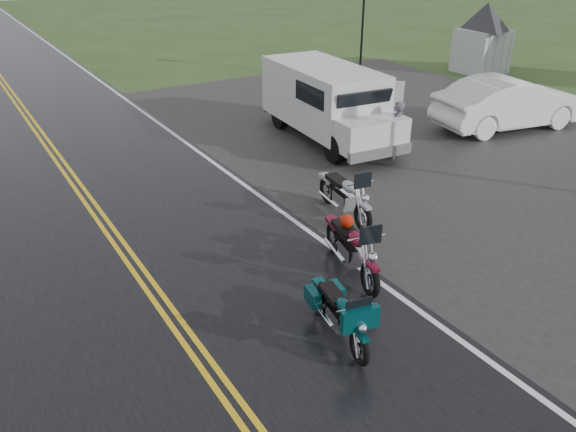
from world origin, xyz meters
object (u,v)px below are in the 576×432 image
at_px(van_white, 336,124).
at_px(lamp_post_far_right, 362,32).
at_px(motorcycle_red, 371,266).
at_px(person_at_van, 396,131).
at_px(motorcycle_silver, 364,207).
at_px(sedan_white, 509,104).
at_px(motorcycle_teal, 360,336).
at_px(visitor_center, 486,21).

distance_m(van_white, lamp_post_far_right, 11.22).
height_order(motorcycle_red, person_at_van, person_at_van).
distance_m(motorcycle_silver, sedan_white, 9.64).
bearing_deg(motorcycle_teal, motorcycle_red, 56.82).
distance_m(motorcycle_silver, van_white, 4.41).
bearing_deg(motorcycle_teal, visitor_center, 47.71).
bearing_deg(visitor_center, sedan_white, -133.23).
bearing_deg(motorcycle_silver, lamp_post_far_right, 59.86).
relative_size(person_at_van, sedan_white, 0.32).
distance_m(van_white, sedan_white, 6.98).
distance_m(visitor_center, van_white, 14.54).
relative_size(motorcycle_red, sedan_white, 0.44).
xyz_separation_m(visitor_center, motorcycle_silver, (-15.21, -9.96, -1.72)).
bearing_deg(sedan_white, motorcycle_silver, 120.90).
bearing_deg(visitor_center, van_white, -155.12).
relative_size(motorcycle_silver, sedan_white, 0.44).
distance_m(motorcycle_teal, lamp_post_far_right, 19.87).
bearing_deg(lamp_post_far_right, visitor_center, -21.21).
relative_size(motorcycle_silver, lamp_post_far_right, 0.56).
relative_size(visitor_center, van_white, 2.66).
xyz_separation_m(motorcycle_red, motorcycle_teal, (-1.30, -1.33, -0.12)).
bearing_deg(person_at_van, visitor_center, 174.89).
xyz_separation_m(visitor_center, motorcycle_red, (-16.67, -11.98, -1.71)).
relative_size(visitor_center, motorcycle_red, 6.87).
bearing_deg(person_at_van, sedan_white, 146.13).
relative_size(motorcycle_red, lamp_post_far_right, 0.56).
height_order(van_white, person_at_van, van_white).
bearing_deg(motorcycle_silver, motorcycle_red, -117.69).
distance_m(motorcycle_teal, person_at_van, 9.27).
xyz_separation_m(motorcycle_teal, motorcycle_silver, (2.76, 3.35, 0.11)).
bearing_deg(motorcycle_silver, visitor_center, 41.41).
height_order(visitor_center, lamp_post_far_right, visitor_center).
bearing_deg(motorcycle_red, motorcycle_teal, -119.99).
relative_size(motorcycle_silver, van_white, 0.38).
distance_m(visitor_center, motorcycle_red, 20.60).
distance_m(motorcycle_red, lamp_post_far_right, 18.02).
relative_size(motorcycle_red, van_white, 0.39).
height_order(van_white, lamp_post_far_right, lamp_post_far_right).
bearing_deg(person_at_van, lamp_post_far_right, -158.74).
bearing_deg(person_at_van, motorcycle_silver, 4.72).
bearing_deg(van_white, sedan_white, 1.35).
xyz_separation_m(van_white, person_at_van, (1.72, -0.64, -0.33)).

